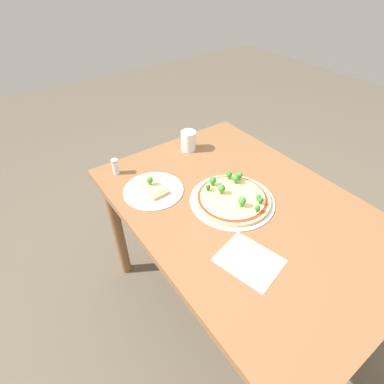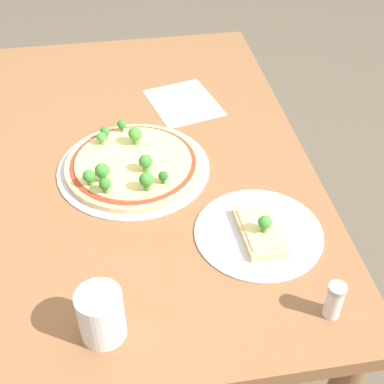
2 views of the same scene
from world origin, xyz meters
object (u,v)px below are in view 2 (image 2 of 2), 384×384
at_px(drinking_cup, 101,315).
at_px(pizza_tray_whole, 133,164).
at_px(condiment_shaker, 334,300).
at_px(dining_table, 128,186).
at_px(pizza_tray_slice, 259,231).

bearing_deg(drinking_cup, pizza_tray_whole, -10.93).
relative_size(pizza_tray_whole, condiment_shaker, 4.69).
bearing_deg(condiment_shaker, pizza_tray_whole, 34.09).
height_order(dining_table, condiment_shaker, condiment_shaker).
xyz_separation_m(dining_table, pizza_tray_slice, (-0.31, -0.25, 0.11)).
bearing_deg(condiment_shaker, pizza_tray_slice, 19.81).
height_order(pizza_tray_whole, condiment_shaker, condiment_shaker).
distance_m(dining_table, drinking_cup, 0.52).
bearing_deg(dining_table, pizza_tray_whole, -165.67).
xyz_separation_m(pizza_tray_whole, condiment_shaker, (-0.46, -0.31, 0.02)).
distance_m(pizza_tray_whole, pizza_tray_slice, 0.35).
bearing_deg(pizza_tray_whole, drinking_cup, 169.07).
relative_size(dining_table, condiment_shaker, 16.34).
bearing_deg(pizza_tray_whole, condiment_shaker, -145.91).
bearing_deg(dining_table, pizza_tray_slice, -140.91).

